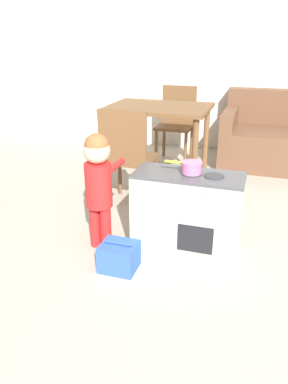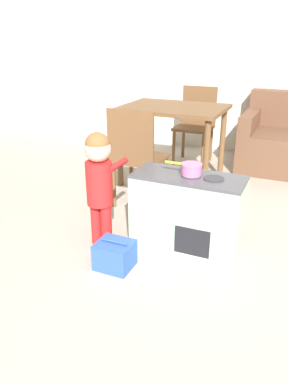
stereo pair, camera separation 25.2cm
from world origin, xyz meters
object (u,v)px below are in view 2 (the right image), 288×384
(toy_basket, at_px, (115,255))
(dining_chair_far, at_px, (196,123))
(play_kitchen, at_px, (187,215))
(toy_pot, at_px, (192,168))
(dining_chair_near, at_px, (137,155))
(child_figure, at_px, (99,175))
(dining_table, at_px, (173,119))

(toy_basket, bearing_deg, dining_chair_far, 94.91)
(play_kitchen, distance_m, toy_pot, 0.33)
(toy_pot, xyz_separation_m, toy_basket, (-0.37, -0.38, -0.52))
(play_kitchen, height_order, dining_chair_near, dining_chair_near)
(child_figure, bearing_deg, toy_pot, 14.55)
(toy_pot, xyz_separation_m, dining_table, (-0.58, 1.25, 0.04))
(toy_basket, bearing_deg, dining_chair_near, 106.64)
(play_kitchen, xyz_separation_m, dining_chair_near, (-0.63, 0.55, 0.18))
(toy_pot, relative_size, dining_table, 0.26)
(toy_basket, relative_size, dining_chair_far, 0.27)
(toy_pot, bearing_deg, dining_table, 114.93)
(toy_pot, bearing_deg, dining_chair_far, 105.99)
(play_kitchen, distance_m, dining_table, 1.42)
(toy_basket, bearing_deg, play_kitchen, 46.62)
(dining_chair_near, bearing_deg, toy_pot, -40.30)
(dining_chair_near, bearing_deg, dining_chair_far, 87.17)
(play_kitchen, height_order, dining_chair_far, dining_chair_far)
(play_kitchen, xyz_separation_m, toy_pot, (0.01, 0.00, 0.33))
(toy_basket, bearing_deg, toy_pot, 45.52)
(toy_pot, xyz_separation_m, dining_chair_near, (-0.65, 0.55, -0.15))
(dining_chair_far, bearing_deg, play_kitchen, 105.60)
(toy_pot, distance_m, dining_table, 1.38)
(dining_chair_near, xyz_separation_m, dining_chair_far, (0.07, 1.46, 0.00))
(play_kitchen, height_order, toy_basket, play_kitchen)
(child_figure, height_order, dining_table, child_figure)
(play_kitchen, xyz_separation_m, dining_chair_far, (-0.56, 2.01, 0.18))
(play_kitchen, relative_size, dining_table, 0.74)
(dining_chair_near, bearing_deg, toy_basket, -73.36)
(play_kitchen, relative_size, toy_basket, 3.16)
(toy_pot, bearing_deg, dining_chair_near, 139.70)
(play_kitchen, xyz_separation_m, toy_basket, (-0.36, -0.38, -0.19))
(toy_pot, relative_size, toy_basket, 1.10)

